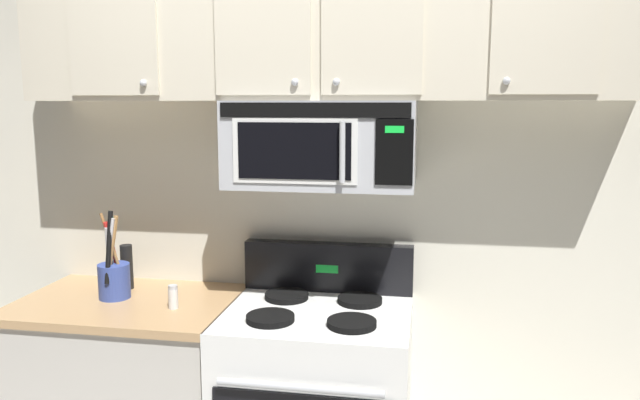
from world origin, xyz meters
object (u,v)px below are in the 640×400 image
at_px(over_range_microwave, 322,144).
at_px(salt_shaker, 173,297).
at_px(utensil_crock_blue, 114,275).
at_px(pepper_mill, 127,267).

height_order(over_range_microwave, salt_shaker, over_range_microwave).
height_order(utensil_crock_blue, salt_shaker, utensil_crock_blue).
distance_m(over_range_microwave, pepper_mill, 1.08).
distance_m(over_range_microwave, utensil_crock_blue, 1.07).
bearing_deg(salt_shaker, over_range_microwave, 17.53).
bearing_deg(pepper_mill, salt_shaker, -35.05).
bearing_deg(pepper_mill, utensil_crock_blue, -85.83).
xyz_separation_m(over_range_microwave, salt_shaker, (-0.59, -0.19, -0.63)).
xyz_separation_m(utensil_crock_blue, pepper_mill, (-0.01, 0.14, -0.00)).
xyz_separation_m(over_range_microwave, utensil_crock_blue, (-0.90, -0.10, -0.57)).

